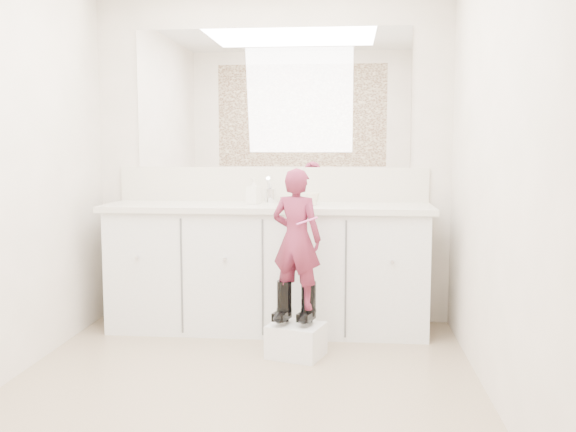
# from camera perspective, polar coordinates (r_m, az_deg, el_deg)

# --- Properties ---
(floor) EXTENTS (3.00, 3.00, 0.00)m
(floor) POSITION_cam_1_polar(r_m,az_deg,el_deg) (3.50, -4.39, -15.51)
(floor) COLOR #8A765A
(floor) RESTS_ON ground
(wall_back) EXTENTS (2.60, 0.00, 2.60)m
(wall_back) POSITION_cam_1_polar(r_m,az_deg,el_deg) (4.74, -1.41, 5.09)
(wall_back) COLOR beige
(wall_back) RESTS_ON floor
(wall_front) EXTENTS (2.60, 0.00, 2.60)m
(wall_front) POSITION_cam_1_polar(r_m,az_deg,el_deg) (1.80, -12.89, 2.94)
(wall_front) COLOR beige
(wall_front) RESTS_ON floor
(wall_right) EXTENTS (0.00, 3.00, 3.00)m
(wall_right) POSITION_cam_1_polar(r_m,az_deg,el_deg) (3.29, 18.41, 4.23)
(wall_right) COLOR beige
(wall_right) RESTS_ON floor
(vanity_cabinet) EXTENTS (2.20, 0.55, 0.85)m
(vanity_cabinet) POSITION_cam_1_polar(r_m,az_deg,el_deg) (4.55, -1.80, -4.80)
(vanity_cabinet) COLOR silver
(vanity_cabinet) RESTS_ON floor
(countertop) EXTENTS (2.28, 0.58, 0.04)m
(countertop) POSITION_cam_1_polar(r_m,az_deg,el_deg) (4.47, -1.84, 0.77)
(countertop) COLOR beige
(countertop) RESTS_ON vanity_cabinet
(backsplash) EXTENTS (2.28, 0.03, 0.25)m
(backsplash) POSITION_cam_1_polar(r_m,az_deg,el_deg) (4.73, -1.43, 2.84)
(backsplash) COLOR beige
(backsplash) RESTS_ON countertop
(mirror) EXTENTS (2.00, 0.02, 1.00)m
(mirror) POSITION_cam_1_polar(r_m,az_deg,el_deg) (4.74, -1.44, 10.41)
(mirror) COLOR white
(mirror) RESTS_ON wall_back
(dot_panel) EXTENTS (2.00, 0.01, 1.20)m
(dot_panel) POSITION_cam_1_polar(r_m,az_deg,el_deg) (1.84, -13.14, 17.11)
(dot_panel) COLOR #472819
(dot_panel) RESTS_ON wall_front
(faucet) EXTENTS (0.08, 0.08, 0.10)m
(faucet) POSITION_cam_1_polar(r_m,az_deg,el_deg) (4.63, -1.59, 1.83)
(faucet) COLOR silver
(faucet) RESTS_ON countertop
(cup) EXTENTS (0.10, 0.10, 0.09)m
(cup) POSITION_cam_1_polar(r_m,az_deg,el_deg) (4.43, 2.19, 1.54)
(cup) COLOR beige
(cup) RESTS_ON countertop
(soap_bottle) EXTENTS (0.11, 0.11, 0.18)m
(soap_bottle) POSITION_cam_1_polar(r_m,az_deg,el_deg) (4.52, -3.08, 2.25)
(soap_bottle) COLOR white
(soap_bottle) RESTS_ON countertop
(step_stool) EXTENTS (0.38, 0.35, 0.20)m
(step_stool) POSITION_cam_1_polar(r_m,az_deg,el_deg) (4.03, 0.72, -10.99)
(step_stool) COLOR silver
(step_stool) RESTS_ON floor
(boot_left) EXTENTS (0.15, 0.20, 0.27)m
(boot_left) POSITION_cam_1_polar(r_m,az_deg,el_deg) (3.99, -0.33, -7.66)
(boot_left) COLOR black
(boot_left) RESTS_ON step_stool
(boot_right) EXTENTS (0.15, 0.20, 0.27)m
(boot_right) POSITION_cam_1_polar(r_m,az_deg,el_deg) (3.98, 1.84, -7.71)
(boot_right) COLOR black
(boot_right) RESTS_ON step_stool
(toddler) EXTENTS (0.36, 0.29, 0.86)m
(toddler) POSITION_cam_1_polar(r_m,az_deg,el_deg) (3.91, 0.76, -2.02)
(toddler) COLOR #A8335C
(toddler) RESTS_ON step_stool
(toothbrush) EXTENTS (0.13, 0.05, 0.06)m
(toothbrush) POSITION_cam_1_polar(r_m,az_deg,el_deg) (3.81, 1.71, -0.43)
(toothbrush) COLOR #F15DB5
(toothbrush) RESTS_ON toddler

